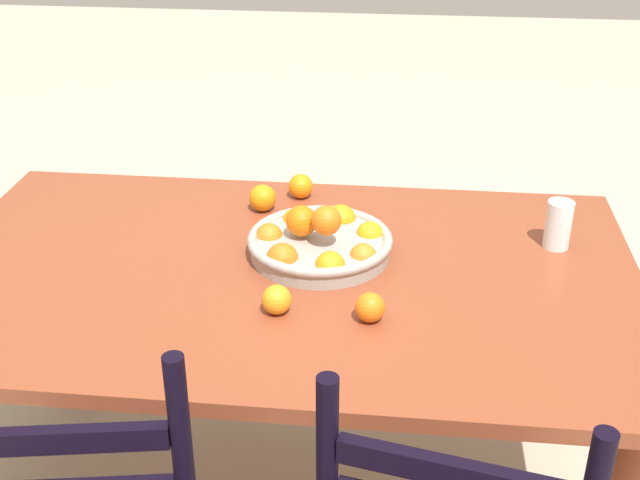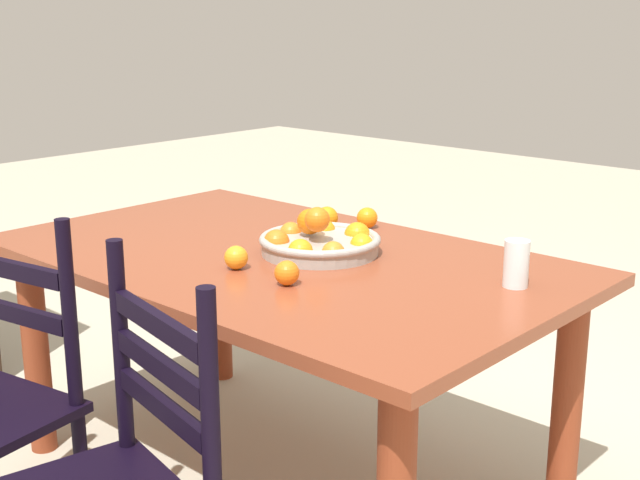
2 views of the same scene
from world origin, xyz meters
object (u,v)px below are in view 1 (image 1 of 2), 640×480
object	(u,v)px
dining_table	(283,307)
orange_loose_1	(263,198)
drinking_glass	(558,225)
orange_loose_0	(370,307)
orange_loose_2	(277,300)
orange_loose_3	(301,186)
fruit_bowl	(320,242)

from	to	relation	value
dining_table	orange_loose_1	xyz separation A→B (m)	(0.10, -0.31, 0.14)
drinking_glass	orange_loose_0	bearing A→B (deg)	41.01
orange_loose_2	drinking_glass	world-z (taller)	drinking_glass
orange_loose_3	drinking_glass	size ratio (longest dim) A/B	0.56
dining_table	drinking_glass	xyz separation A→B (m)	(-0.65, -0.19, 0.17)
orange_loose_2	drinking_glass	xyz separation A→B (m)	(-0.64, -0.37, 0.03)
orange_loose_0	orange_loose_2	size ratio (longest dim) A/B	1.00
fruit_bowl	orange_loose_2	world-z (taller)	fruit_bowl
orange_loose_2	drinking_glass	bearing A→B (deg)	-149.74
orange_loose_0	orange_loose_2	world-z (taller)	same
fruit_bowl	orange_loose_0	size ratio (longest dim) A/B	5.45
dining_table	orange_loose_0	distance (m)	0.32
fruit_bowl	orange_loose_0	world-z (taller)	fruit_bowl
dining_table	fruit_bowl	world-z (taller)	fruit_bowl
dining_table	orange_loose_3	xyz separation A→B (m)	(0.01, -0.40, 0.14)
fruit_bowl	orange_loose_1	size ratio (longest dim) A/B	4.86
orange_loose_2	orange_loose_0	bearing A→B (deg)	177.55
orange_loose_1	orange_loose_2	size ratio (longest dim) A/B	1.12
fruit_bowl	orange_loose_1	distance (m)	0.29
fruit_bowl	dining_table	bearing A→B (deg)	44.61
dining_table	orange_loose_0	xyz separation A→B (m)	(-0.22, 0.19, 0.14)
orange_loose_3	orange_loose_2	bearing A→B (deg)	92.44
drinking_glass	fruit_bowl	bearing A→B (deg)	10.44
orange_loose_2	orange_loose_3	size ratio (longest dim) A/B	0.96
orange_loose_1	orange_loose_3	distance (m)	0.13
orange_loose_2	orange_loose_3	world-z (taller)	orange_loose_3
orange_loose_2	fruit_bowl	bearing A→B (deg)	-103.29
fruit_bowl	orange_loose_2	bearing A→B (deg)	76.71
dining_table	drinking_glass	bearing A→B (deg)	-164.19
fruit_bowl	orange_loose_0	bearing A→B (deg)	116.53
orange_loose_1	drinking_glass	world-z (taller)	drinking_glass
fruit_bowl	orange_loose_3	xyz separation A→B (m)	(0.09, -0.32, -0.00)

